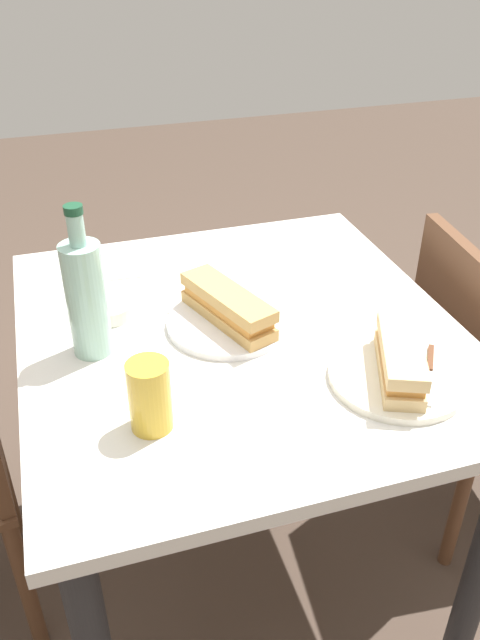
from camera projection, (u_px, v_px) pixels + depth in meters
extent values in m
plane|color=#47382D|center=(240.00, 560.00, 1.74)|extent=(8.00, 8.00, 0.00)
cube|color=silver|center=(240.00, 334.00, 1.34)|extent=(0.95, 0.88, 0.03)
cylinder|color=#262628|center=(63.00, 389.00, 1.78)|extent=(0.06, 0.06, 0.72)
cylinder|color=#262628|center=(319.00, 342.00, 1.97)|extent=(0.06, 0.06, 0.72)
cube|color=brown|center=(454.00, 324.00, 1.54)|extent=(0.38, 0.07, 0.40)
cylinder|color=brown|center=(459.00, 506.00, 1.63)|extent=(0.04, 0.04, 0.42)
cylinder|color=brown|center=(401.00, 413.00, 1.92)|extent=(0.04, 0.04, 0.42)
cylinder|color=brown|center=(3.00, 476.00, 1.71)|extent=(0.04, 0.04, 0.42)
cylinder|color=brown|center=(26.00, 587.00, 1.44)|extent=(0.04, 0.04, 0.42)
cylinder|color=white|center=(228.00, 323.00, 1.34)|extent=(0.25, 0.25, 0.01)
cube|color=tan|center=(228.00, 315.00, 1.33)|extent=(0.25, 0.15, 0.02)
cube|color=#CC8438|center=(228.00, 306.00, 1.32)|extent=(0.23, 0.13, 0.02)
cube|color=tan|center=(228.00, 297.00, 1.30)|extent=(0.25, 0.15, 0.02)
cube|color=silver|center=(260.00, 319.00, 1.33)|extent=(0.10, 0.04, 0.00)
cube|color=#59331E|center=(237.00, 299.00, 1.40)|extent=(0.08, 0.03, 0.01)
cylinder|color=silver|center=(397.00, 377.00, 1.19)|extent=(0.25, 0.25, 0.01)
cube|color=#DBB77A|center=(399.00, 368.00, 1.18)|extent=(0.22, 0.15, 0.02)
cube|color=#CC8438|center=(400.00, 359.00, 1.16)|extent=(0.21, 0.13, 0.02)
cube|color=#DBB77A|center=(402.00, 349.00, 1.15)|extent=(0.22, 0.15, 0.02)
cube|color=silver|center=(429.00, 388.00, 1.14)|extent=(0.09, 0.06, 0.00)
cube|color=#59331E|center=(431.00, 358.00, 1.22)|extent=(0.07, 0.05, 0.01)
cylinder|color=#99C6B7|center=(87.00, 300.00, 1.21)|extent=(0.08, 0.08, 0.23)
cylinder|color=#99C6B7|center=(76.00, 230.00, 1.13)|extent=(0.03, 0.03, 0.06)
cylinder|color=#19472D|center=(73.00, 210.00, 1.11)|extent=(0.03, 0.03, 0.02)
cylinder|color=gold|center=(150.00, 396.00, 1.05)|extent=(0.07, 0.07, 0.13)
cylinder|color=silver|center=(110.00, 309.00, 1.37)|extent=(0.10, 0.10, 0.03)
cube|color=white|center=(112.00, 266.00, 1.56)|extent=(0.15, 0.15, 0.00)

